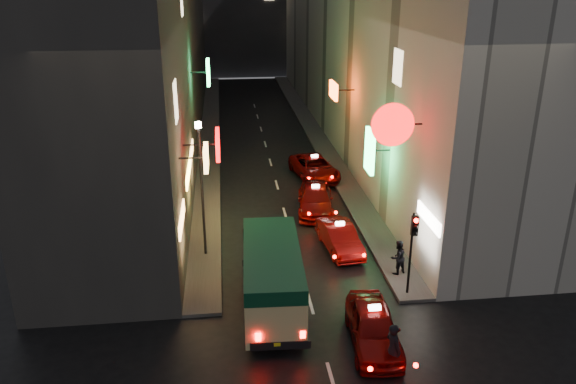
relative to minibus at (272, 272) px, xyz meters
name	(u,v)px	position (x,y,z in m)	size (l,w,h in m)	color
building_left	(153,20)	(-6.47, 25.76, 7.35)	(7.66, 52.00, 18.00)	#353330
building_right	(363,18)	(9.53, 25.76, 7.35)	(8.13, 52.00, 18.00)	beige
sidewalk_left	(210,135)	(-2.72, 25.77, -1.57)	(1.50, 52.00, 0.15)	#4E4A48
sidewalk_right	(314,131)	(5.78, 25.77, -1.57)	(1.50, 52.00, 0.15)	#4E4A48
minibus	(272,272)	(0.00, 0.00, 0.00)	(2.38, 6.14, 2.61)	#C9C37E
taxi_near	(374,324)	(3.31, -2.59, -0.83)	(2.52, 5.30, 1.81)	#6A0706
taxi_second	(340,235)	(3.60, 4.70, -0.91)	(2.43, 4.84, 1.65)	#6A0706
taxi_third	(315,197)	(3.24, 9.50, -0.86)	(2.67, 5.18, 1.74)	#6A0706
taxi_far	(314,166)	(4.06, 14.83, -0.85)	(2.86, 5.26, 1.76)	#6A0706
pedestrian_crossing	(393,346)	(3.55, -4.13, -0.62)	(0.68, 0.44, 2.06)	black
pedestrian_sidewalk	(398,255)	(5.57, 1.95, -0.63)	(0.65, 0.41, 1.74)	black
traffic_light	(413,237)	(5.53, 0.24, 1.04)	(0.26, 0.43, 3.50)	black
lamp_post	(201,181)	(-2.67, 4.77, 2.08)	(0.28, 0.28, 6.22)	black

